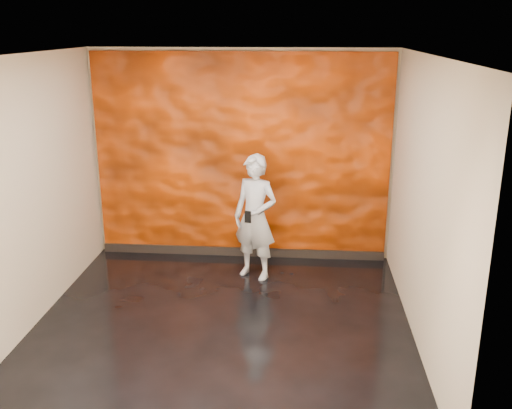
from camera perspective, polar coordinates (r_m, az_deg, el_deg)
room at (r=5.70m, az=-3.62°, el=0.49°), size 4.02×4.02×2.81m
feature_wall at (r=7.59m, az=-1.48°, el=4.66°), size 3.90×0.06×2.75m
baseboard at (r=7.95m, az=-1.43°, el=-4.73°), size 3.90×0.04×0.12m
man at (r=7.06m, az=-0.07°, el=-1.29°), size 0.68×0.58×1.58m
phone at (r=6.84m, az=-0.82°, el=-1.25°), size 0.08×0.03×0.15m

